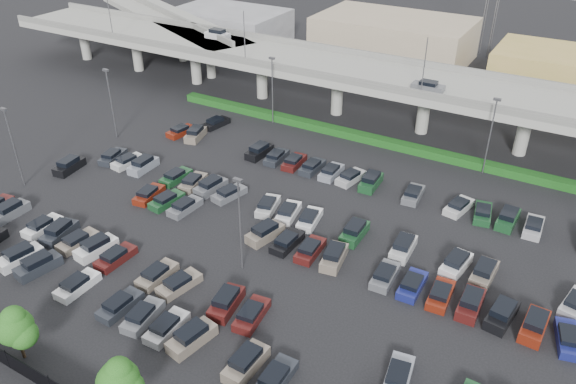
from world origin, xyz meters
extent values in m
plane|color=black|center=(0.00, 0.00, 0.00)|extent=(280.00, 280.00, 0.00)
cube|color=#979890|center=(0.00, 32.00, 7.25)|extent=(150.00, 13.00, 1.10)
cube|color=#60615C|center=(0.00, 25.75, 8.30)|extent=(150.00, 0.50, 1.00)
cube|color=#60615C|center=(0.00, 38.25, 8.30)|extent=(150.00, 0.50, 1.00)
cylinder|color=#979890|center=(-65.00, 32.00, 3.35)|extent=(1.80, 1.80, 6.70)
cube|color=#60615C|center=(-65.00, 32.00, 6.50)|extent=(2.60, 9.75, 0.50)
cylinder|color=#979890|center=(-51.00, 32.00, 3.35)|extent=(1.80, 1.80, 6.70)
cube|color=#60615C|center=(-51.00, 32.00, 6.50)|extent=(2.60, 9.75, 0.50)
cylinder|color=#979890|center=(-37.00, 32.00, 3.35)|extent=(1.80, 1.80, 6.70)
cube|color=#60615C|center=(-37.00, 32.00, 6.50)|extent=(2.60, 9.75, 0.50)
cylinder|color=#979890|center=(-23.00, 32.00, 3.35)|extent=(1.80, 1.80, 6.70)
cube|color=#60615C|center=(-23.00, 32.00, 6.50)|extent=(2.60, 9.75, 0.50)
cylinder|color=#979890|center=(-9.00, 32.00, 3.35)|extent=(1.80, 1.80, 6.70)
cube|color=#60615C|center=(-9.00, 32.00, 6.50)|extent=(2.60, 9.75, 0.50)
cylinder|color=#979890|center=(5.00, 32.00, 3.35)|extent=(1.80, 1.80, 6.70)
cube|color=#60615C|center=(5.00, 32.00, 6.50)|extent=(2.60, 9.75, 0.50)
cylinder|color=#979890|center=(19.00, 32.00, 3.35)|extent=(1.80, 1.80, 6.70)
cube|color=#60615C|center=(19.00, 32.00, 6.50)|extent=(2.60, 9.75, 0.50)
cube|color=white|center=(-34.00, 35.00, 8.32)|extent=(4.40, 1.82, 1.05)
cube|color=black|center=(-34.00, 35.00, 9.14)|extent=(2.60, 1.60, 0.65)
cube|color=#5C5E64|center=(6.00, 29.00, 8.21)|extent=(4.40, 1.82, 0.82)
cube|color=black|center=(6.00, 29.00, 8.84)|extent=(2.30, 1.60, 0.50)
cylinder|color=#515156|center=(-50.00, 25.90, 11.80)|extent=(0.14, 0.14, 8.00)
cylinder|color=#515156|center=(-22.00, 25.90, 11.80)|extent=(0.14, 0.14, 8.00)
cylinder|color=#515156|center=(6.00, 25.90, 11.80)|extent=(0.14, 0.14, 8.00)
cube|color=#979890|center=(-52.00, 43.00, 7.25)|extent=(50.93, 30.13, 1.10)
cube|color=#60615C|center=(-52.00, 43.00, 8.30)|extent=(47.34, 22.43, 1.00)
cylinder|color=#979890|center=(-69.22, 51.03, 3.35)|extent=(1.60, 1.60, 6.70)
cylinder|color=#979890|center=(-58.34, 45.96, 3.35)|extent=(1.60, 1.60, 6.70)
cylinder|color=#979890|center=(-47.47, 40.89, 3.35)|extent=(1.60, 1.60, 6.70)
cylinder|color=#979890|center=(-36.59, 35.82, 3.35)|extent=(1.60, 1.60, 6.70)
cube|color=#134113|center=(0.00, 25.00, 0.55)|extent=(66.00, 1.60, 1.10)
cylinder|color=black|center=(-9.00, -28.00, 1.00)|extent=(0.10, 0.10, 2.00)
cylinder|color=#332316|center=(-9.00, -26.67, 0.98)|extent=(0.26, 0.26, 1.96)
sphere|color=#1C5115|center=(-9.00, -26.67, 3.37)|extent=(3.04, 3.04, 3.04)
sphere|color=#1C5115|center=(-8.29, -26.57, 2.82)|extent=(2.39, 2.39, 2.39)
sphere|color=#1C5115|center=(-9.60, -26.75, 3.04)|extent=(2.39, 2.39, 2.39)
sphere|color=#1C5115|center=(-8.96, -26.55, 4.24)|extent=(2.06, 2.06, 2.06)
sphere|color=#1C5115|center=(2.00, -26.39, 3.39)|extent=(3.07, 3.07, 3.07)
sphere|color=#1C5115|center=(1.40, -26.47, 3.07)|extent=(2.41, 2.41, 2.41)
sphere|color=#1C5115|center=(2.04, -26.27, 4.27)|extent=(2.08, 2.08, 2.08)
cube|color=white|center=(-20.00, -18.50, 0.53)|extent=(2.53, 4.64, 1.05)
cube|color=black|center=(-20.00, -18.50, 1.34)|extent=(2.01, 2.83, 0.65)
cube|color=#252930|center=(-17.25, -18.50, 0.53)|extent=(2.58, 4.65, 1.05)
cube|color=black|center=(-17.25, -18.50, 1.34)|extent=(2.04, 2.84, 0.65)
cube|color=white|center=(-11.75, -18.50, 0.41)|extent=(1.83, 4.41, 0.82)
cube|color=black|center=(-11.75, -18.70, 1.04)|extent=(1.61, 2.30, 0.50)
cube|color=#252930|center=(-6.25, -18.50, 0.41)|extent=(1.95, 4.45, 0.82)
cube|color=black|center=(-6.25, -18.70, 1.04)|extent=(1.67, 2.35, 0.50)
cube|color=#5C5E64|center=(-3.50, -18.50, 0.41)|extent=(2.31, 4.58, 0.82)
cube|color=black|center=(-3.50, -18.70, 1.04)|extent=(1.86, 2.47, 0.50)
cube|color=#B0B0B4|center=(-0.75, -18.50, 0.41)|extent=(1.93, 4.44, 0.82)
cube|color=black|center=(-0.75, -18.70, 1.04)|extent=(1.66, 2.34, 0.50)
cube|color=gray|center=(2.00, -18.50, 0.53)|extent=(2.59, 4.66, 1.05)
cube|color=black|center=(2.00, -18.50, 1.34)|extent=(2.05, 2.85, 0.65)
cube|color=gray|center=(7.50, -18.50, 0.53)|extent=(1.97, 4.46, 1.05)
cube|color=black|center=(7.50, -18.50, 1.34)|extent=(1.69, 2.65, 0.65)
cube|color=#252930|center=(10.25, -18.50, 0.41)|extent=(1.89, 4.43, 0.82)
cube|color=black|center=(10.25, -18.70, 1.04)|extent=(1.64, 2.32, 0.50)
cube|color=#5C5E64|center=(-28.25, -13.50, 0.53)|extent=(1.92, 4.44, 1.05)
cube|color=black|center=(-28.25, -13.50, 1.34)|extent=(1.66, 2.63, 0.65)
cube|color=white|center=(-22.75, -13.50, 0.41)|extent=(1.87, 4.42, 0.82)
cube|color=black|center=(-22.75, -13.70, 1.04)|extent=(1.63, 2.32, 0.50)
cube|color=#252930|center=(-20.00, -13.50, 0.53)|extent=(2.52, 4.64, 1.05)
cube|color=black|center=(-20.00, -13.50, 1.34)|extent=(2.01, 2.83, 0.65)
cube|color=gray|center=(-17.25, -13.50, 0.41)|extent=(2.20, 4.54, 0.82)
cube|color=black|center=(-17.25, -13.70, 1.04)|extent=(1.80, 2.43, 0.50)
cube|color=white|center=(-14.50, -13.50, 0.53)|extent=(2.45, 4.62, 1.05)
cube|color=black|center=(-14.50, -13.50, 1.34)|extent=(1.97, 2.81, 0.65)
cube|color=#481413|center=(-11.75, -13.50, 0.41)|extent=(1.95, 4.45, 0.82)
cube|color=black|center=(-11.75, -13.70, 1.04)|extent=(1.67, 2.35, 0.50)
cube|color=gray|center=(-6.25, -13.50, 0.41)|extent=(1.96, 4.45, 0.82)
cube|color=black|center=(-6.25, -13.70, 1.04)|extent=(1.67, 2.35, 0.50)
cube|color=gray|center=(-3.50, -13.50, 0.41)|extent=(2.65, 4.67, 0.82)
cube|color=black|center=(-3.50, -13.70, 1.04)|extent=(2.02, 2.57, 0.50)
cube|color=#481413|center=(2.00, -13.50, 0.53)|extent=(2.49, 4.63, 1.05)
cube|color=black|center=(2.00, -13.50, 1.34)|extent=(1.99, 2.82, 0.65)
cube|color=#481413|center=(4.75, -13.50, 0.41)|extent=(2.34, 4.59, 0.82)
cube|color=black|center=(4.75, -13.70, 1.04)|extent=(1.87, 2.48, 0.50)
cube|color=gray|center=(18.50, -13.50, 0.41)|extent=(2.46, 4.62, 0.82)
cube|color=black|center=(18.50, -13.70, 1.04)|extent=(1.93, 2.51, 0.50)
cube|color=black|center=(-31.00, -2.50, 0.53)|extent=(2.39, 4.60, 1.05)
cube|color=black|center=(-31.00, -2.50, 1.34)|extent=(1.93, 2.79, 0.65)
cube|color=maroon|center=(-17.25, -2.50, 0.41)|extent=(2.39, 4.60, 0.82)
cube|color=black|center=(-17.25, -2.70, 1.04)|extent=(1.89, 2.49, 0.50)
cube|color=#1A4925|center=(-14.50, -2.50, 0.41)|extent=(2.29, 4.57, 0.82)
cube|color=black|center=(-14.50, -2.70, 1.04)|extent=(1.85, 2.46, 0.50)
cube|color=#5C5E64|center=(-11.75, -2.50, 0.41)|extent=(2.09, 4.51, 0.82)
cube|color=black|center=(-11.75, -2.70, 1.04)|extent=(1.74, 2.40, 0.50)
cube|color=gray|center=(-0.75, -2.50, 0.53)|extent=(2.77, 4.70, 1.05)
cube|color=black|center=(-0.75, -2.50, 1.34)|extent=(2.15, 2.90, 0.65)
cube|color=black|center=(2.00, -2.50, 0.41)|extent=(1.98, 4.46, 0.82)
cube|color=black|center=(2.00, -2.70, 1.04)|extent=(1.69, 2.36, 0.50)
cube|color=#481413|center=(4.75, -2.50, 0.41)|extent=(2.08, 4.50, 0.82)
cube|color=black|center=(4.75, -2.70, 1.04)|extent=(1.74, 2.39, 0.50)
cube|color=gray|center=(7.50, -2.50, 0.53)|extent=(2.47, 4.63, 1.05)
cube|color=black|center=(7.50, -2.50, 1.34)|extent=(1.98, 2.81, 0.65)
cube|color=#5C5E64|center=(13.00, -2.50, 0.41)|extent=(2.01, 4.48, 0.82)
cube|color=black|center=(13.00, -2.70, 1.04)|extent=(1.70, 2.37, 0.50)
cube|color=navy|center=(15.75, -2.50, 0.41)|extent=(1.90, 4.43, 0.82)
cube|color=black|center=(15.75, -2.70, 1.04)|extent=(1.64, 2.33, 0.50)
cube|color=maroon|center=(18.50, -2.50, 0.41)|extent=(2.05, 4.49, 0.82)
cube|color=black|center=(18.50, -2.70, 1.04)|extent=(1.72, 2.38, 0.50)
cube|color=#481413|center=(21.25, -2.50, 0.53)|extent=(1.90, 4.43, 1.05)
cube|color=black|center=(21.25, -2.50, 1.34)|extent=(1.65, 2.63, 0.65)
cube|color=black|center=(24.00, -2.50, 0.53)|extent=(2.40, 4.61, 1.05)
cube|color=black|center=(24.00, -2.50, 1.34)|extent=(1.94, 2.79, 0.65)
cube|color=maroon|center=(26.75, -2.50, 0.53)|extent=(2.05, 4.49, 1.05)
cube|color=black|center=(26.75, -2.50, 1.34)|extent=(1.74, 2.68, 0.65)
cube|color=navy|center=(29.50, -2.50, 0.41)|extent=(2.81, 4.71, 0.82)
cube|color=black|center=(29.50, -2.69, 1.04)|extent=(2.10, 2.61, 0.50)
cube|color=#252930|center=(-28.25, 2.50, 0.41)|extent=(2.63, 4.67, 0.82)
cube|color=black|center=(-28.25, 2.30, 1.04)|extent=(2.02, 2.57, 0.50)
cube|color=silver|center=(-25.50, 2.50, 0.41)|extent=(2.37, 4.60, 0.82)
cube|color=black|center=(-25.50, 2.30, 1.04)|extent=(1.88, 2.49, 0.50)
cube|color=gray|center=(-22.75, 2.50, 0.53)|extent=(1.99, 4.47, 1.05)
cube|color=black|center=(-22.75, 2.50, 1.34)|extent=(1.70, 2.66, 0.65)
cube|color=#1A4925|center=(-17.25, 2.50, 0.41)|extent=(2.03, 4.48, 0.82)
cube|color=black|center=(-17.25, 2.30, 1.04)|extent=(1.71, 2.37, 0.50)
cube|color=gray|center=(-14.50, 2.50, 0.41)|extent=(2.45, 4.62, 0.82)
cube|color=black|center=(-14.50, 2.30, 1.04)|extent=(1.92, 2.51, 0.50)
cube|color=#5C5E64|center=(-11.75, 2.50, 0.53)|extent=(2.36, 4.59, 1.05)
cube|color=black|center=(-11.75, 2.50, 1.34)|extent=(1.91, 2.78, 0.65)
cube|color=#5C5E64|center=(-9.00, 2.50, 0.41)|extent=(2.76, 4.70, 0.82)
cube|color=black|center=(-9.00, 2.31, 1.04)|extent=(2.08, 2.60, 0.50)
cube|color=silver|center=(-3.50, 2.50, 0.41)|extent=(2.79, 4.70, 0.82)
cube|color=black|center=(-3.50, 2.31, 1.04)|extent=(2.09, 2.61, 0.50)
cube|color=white|center=(-0.75, 2.50, 0.41)|extent=(2.61, 4.66, 0.82)
cube|color=black|center=(-0.75, 2.30, 1.04)|extent=(2.00, 2.56, 0.50)
cube|color=white|center=(2.00, 2.50, 0.41)|extent=(2.50, 4.63, 0.82)
cube|color=black|center=(2.00, 2.30, 1.04)|extent=(1.95, 2.53, 0.50)
cube|color=#1A4925|center=(7.50, 2.50, 0.53)|extent=(1.89, 4.43, 1.05)
cube|color=black|center=(7.50, 2.50, 1.34)|extent=(1.64, 2.63, 0.65)
cube|color=silver|center=(13.00, 2.50, 0.53)|extent=(2.03, 4.48, 1.05)
cube|color=black|center=(13.00, 2.50, 1.34)|extent=(1.73, 2.67, 0.65)
cube|color=white|center=(18.50, 2.50, 0.53)|extent=(2.42, 4.61, 1.05)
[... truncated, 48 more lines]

